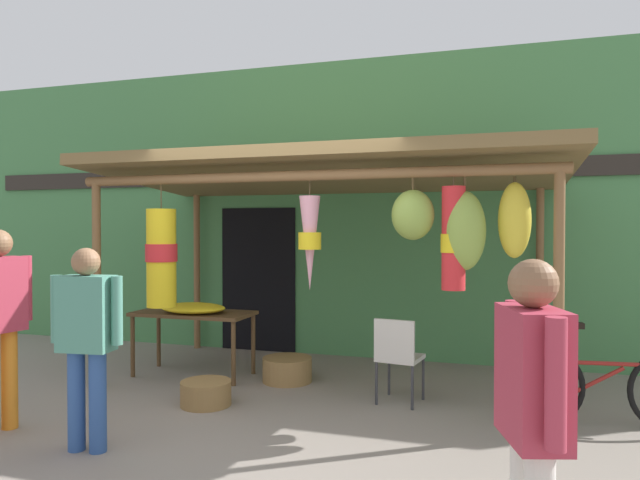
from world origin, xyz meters
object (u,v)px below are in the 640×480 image
at_px(flower_heap_on_table, 194,308).
at_px(shopper_by_bananas, 87,332).
at_px(folding_chair, 398,353).
at_px(customer_foreground, 532,408).
at_px(parked_bicycle, 606,387).
at_px(wicker_basket_spare, 206,393).
at_px(wicker_basket_by_table, 287,369).
at_px(display_table, 193,319).

xyz_separation_m(flower_heap_on_table, shopper_by_bananas, (0.31, -2.17, 0.12)).
xyz_separation_m(flower_heap_on_table, folding_chair, (2.40, -0.31, -0.30)).
relative_size(flower_heap_on_table, customer_foreground, 0.49).
bearing_deg(parked_bicycle, wicker_basket_spare, -172.49).
distance_m(folding_chair, customer_foreground, 3.07).
bearing_deg(parked_bicycle, folding_chair, 176.67).
relative_size(wicker_basket_by_table, shopper_by_bananas, 0.35).
xyz_separation_m(wicker_basket_by_table, shopper_by_bananas, (-0.77, -2.32, 0.78)).
height_order(flower_heap_on_table, folding_chair, flower_heap_on_table).
relative_size(flower_heap_on_table, parked_bicycle, 0.44).
bearing_deg(shopper_by_bananas, display_table, 99.29).
height_order(wicker_basket_spare, customer_foreground, customer_foreground).
bearing_deg(wicker_basket_by_table, display_table, -176.55).
bearing_deg(wicker_basket_by_table, shopper_by_bananas, -108.32).
distance_m(folding_chair, wicker_basket_spare, 1.90).
bearing_deg(wicker_basket_by_table, folding_chair, -19.25).
distance_m(wicker_basket_by_table, wicker_basket_spare, 1.13).
xyz_separation_m(display_table, parked_bicycle, (4.27, -0.50, -0.31)).
xyz_separation_m(flower_heap_on_table, wicker_basket_by_table, (1.08, 0.15, -0.67)).
distance_m(folding_chair, shopper_by_bananas, 2.83).
xyz_separation_m(display_table, wicker_basket_by_table, (1.14, 0.07, -0.53)).
bearing_deg(display_table, flower_heap_on_table, -55.06).
height_order(wicker_basket_spare, shopper_by_bananas, shopper_by_bananas).
relative_size(display_table, flower_heap_on_table, 1.80).
xyz_separation_m(flower_heap_on_table, parked_bicycle, (4.21, -0.41, -0.45)).
xyz_separation_m(wicker_basket_by_table, wicker_basket_spare, (-0.45, -1.04, -0.02)).
distance_m(wicker_basket_spare, customer_foreground, 3.72).
bearing_deg(wicker_basket_by_table, wicker_basket_spare, -113.61).
bearing_deg(flower_heap_on_table, folding_chair, -7.28).
height_order(display_table, parked_bicycle, parked_bicycle).
xyz_separation_m(wicker_basket_spare, parked_bicycle, (3.58, 0.47, 0.23)).
bearing_deg(shopper_by_bananas, parked_bicycle, 24.27).
xyz_separation_m(display_table, folding_chair, (2.45, -0.39, -0.16)).
height_order(folding_chair, customer_foreground, customer_foreground).
bearing_deg(wicker_basket_spare, display_table, 125.25).
bearing_deg(customer_foreground, wicker_basket_by_table, 125.73).
relative_size(folding_chair, parked_bicycle, 0.48).
relative_size(folding_chair, shopper_by_bananas, 0.54).
bearing_deg(customer_foreground, flower_heap_on_table, 137.63).
height_order(flower_heap_on_table, shopper_by_bananas, shopper_by_bananas).
relative_size(parked_bicycle, customer_foreground, 1.11).
xyz_separation_m(parked_bicycle, customer_foreground, (-0.75, -2.74, 0.58)).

